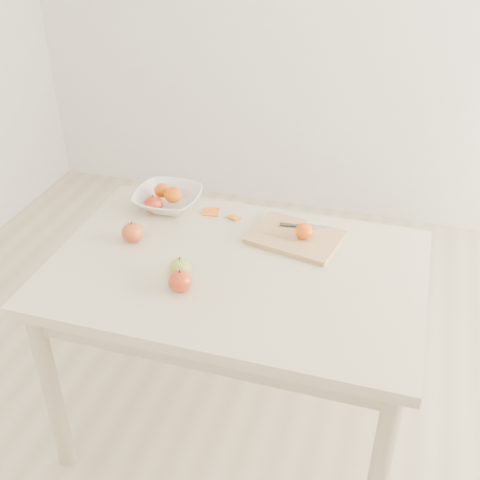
# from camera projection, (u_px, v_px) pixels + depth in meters

# --- Properties ---
(ground) EXTENTS (3.50, 3.50, 0.00)m
(ground) POSITION_uv_depth(u_px,v_px,m) (236.00, 422.00, 2.35)
(ground) COLOR #C6B293
(ground) RESTS_ON ground
(table) EXTENTS (1.20, 0.80, 0.75)m
(table) POSITION_uv_depth(u_px,v_px,m) (236.00, 291.00, 1.99)
(table) COLOR beige
(table) RESTS_ON ground
(cutting_board) EXTENTS (0.34, 0.27, 0.02)m
(cutting_board) POSITION_uv_depth(u_px,v_px,m) (296.00, 237.00, 2.06)
(cutting_board) COLOR tan
(cutting_board) RESTS_ON table
(board_tangerine) EXTENTS (0.06, 0.06, 0.05)m
(board_tangerine) POSITION_uv_depth(u_px,v_px,m) (304.00, 231.00, 2.03)
(board_tangerine) COLOR #DB4407
(board_tangerine) RESTS_ON cutting_board
(fruit_bowl) EXTENTS (0.25, 0.25, 0.06)m
(fruit_bowl) POSITION_uv_depth(u_px,v_px,m) (168.00, 199.00, 2.24)
(fruit_bowl) COLOR silver
(fruit_bowl) RESTS_ON table
(bowl_tangerine_near) EXTENTS (0.06, 0.06, 0.05)m
(bowl_tangerine_near) POSITION_uv_depth(u_px,v_px,m) (162.00, 190.00, 2.24)
(bowl_tangerine_near) COLOR #CD5107
(bowl_tangerine_near) RESTS_ON fruit_bowl
(bowl_tangerine_far) EXTENTS (0.07, 0.07, 0.06)m
(bowl_tangerine_far) POSITION_uv_depth(u_px,v_px,m) (173.00, 195.00, 2.21)
(bowl_tangerine_far) COLOR #CF5B07
(bowl_tangerine_far) RESTS_ON fruit_bowl
(orange_peel_a) EXTENTS (0.07, 0.06, 0.01)m
(orange_peel_a) POSITION_uv_depth(u_px,v_px,m) (211.00, 213.00, 2.21)
(orange_peel_a) COLOR orange
(orange_peel_a) RESTS_ON table
(orange_peel_b) EXTENTS (0.06, 0.05, 0.01)m
(orange_peel_b) POSITION_uv_depth(u_px,v_px,m) (234.00, 218.00, 2.18)
(orange_peel_b) COLOR orange
(orange_peel_b) RESTS_ON table
(paring_knife) EXTENTS (0.17, 0.05, 0.01)m
(paring_knife) POSITION_uv_depth(u_px,v_px,m) (313.00, 225.00, 2.10)
(paring_knife) COLOR silver
(paring_knife) RESTS_ON cutting_board
(apple_green) EXTENTS (0.07, 0.07, 0.06)m
(apple_green) POSITION_uv_depth(u_px,v_px,m) (180.00, 268.00, 1.87)
(apple_green) COLOR olive
(apple_green) RESTS_ON table
(apple_red_b) EXTENTS (0.07, 0.07, 0.07)m
(apple_red_b) POSITION_uv_depth(u_px,v_px,m) (132.00, 232.00, 2.04)
(apple_red_b) COLOR maroon
(apple_red_b) RESTS_ON table
(apple_red_c) EXTENTS (0.07, 0.07, 0.07)m
(apple_red_c) POSITION_uv_depth(u_px,v_px,m) (180.00, 281.00, 1.81)
(apple_red_c) COLOR #A2050D
(apple_red_c) RESTS_ON table
(apple_red_a) EXTENTS (0.07, 0.07, 0.06)m
(apple_red_a) POSITION_uv_depth(u_px,v_px,m) (153.00, 205.00, 2.20)
(apple_red_a) COLOR #930A0C
(apple_red_a) RESTS_ON table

